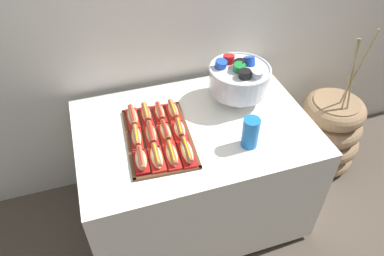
{
  "coord_description": "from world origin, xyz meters",
  "views": [
    {
      "loc": [
        -0.46,
        -1.38,
        2.06
      ],
      "look_at": [
        -0.02,
        -0.02,
        0.77
      ],
      "focal_mm": 33.62,
      "sensor_mm": 36.0,
      "label": 1
    }
  ],
  "objects_px": {
    "serving_tray": "(159,138)",
    "hot_dog_5": "(151,134)",
    "buffet_table": "(194,170)",
    "hot_dog_3": "(187,152)",
    "hot_dog_0": "(141,160)",
    "hot_dog_7": "(180,130)",
    "hot_dog_2": "(172,155)",
    "hot_dog_10": "(160,113)",
    "hot_dog_1": "(157,157)",
    "hot_dog_4": "(137,137)",
    "hot_dog_9": "(146,114)",
    "hot_dog_8": "(133,117)",
    "cup_stack": "(250,133)",
    "hot_dog_11": "(173,111)",
    "punch_bowl": "(239,78)",
    "hot_dog_6": "(165,132)",
    "floor_vase": "(326,133)"
  },
  "relations": [
    {
      "from": "hot_dog_7",
      "to": "hot_dog_11",
      "type": "relative_size",
      "value": 0.96
    },
    {
      "from": "serving_tray",
      "to": "hot_dog_3",
      "type": "height_order",
      "value": "hot_dog_3"
    },
    {
      "from": "hot_dog_0",
      "to": "hot_dog_7",
      "type": "relative_size",
      "value": 0.98
    },
    {
      "from": "hot_dog_5",
      "to": "cup_stack",
      "type": "height_order",
      "value": "cup_stack"
    },
    {
      "from": "hot_dog_11",
      "to": "floor_vase",
      "type": "bearing_deg",
      "value": 1.53
    },
    {
      "from": "hot_dog_10",
      "to": "hot_dog_1",
      "type": "bearing_deg",
      "value": -106.65
    },
    {
      "from": "hot_dog_10",
      "to": "punch_bowl",
      "type": "distance_m",
      "value": 0.49
    },
    {
      "from": "buffet_table",
      "to": "hot_dog_3",
      "type": "distance_m",
      "value": 0.46
    },
    {
      "from": "hot_dog_1",
      "to": "hot_dog_7",
      "type": "relative_size",
      "value": 1.07
    },
    {
      "from": "hot_dog_8",
      "to": "hot_dog_11",
      "type": "relative_size",
      "value": 1.08
    },
    {
      "from": "hot_dog_1",
      "to": "cup_stack",
      "type": "distance_m",
      "value": 0.48
    },
    {
      "from": "hot_dog_10",
      "to": "serving_tray",
      "type": "bearing_deg",
      "value": -106.65
    },
    {
      "from": "buffet_table",
      "to": "hot_dog_6",
      "type": "height_order",
      "value": "hot_dog_6"
    },
    {
      "from": "hot_dog_6",
      "to": "hot_dog_9",
      "type": "relative_size",
      "value": 0.94
    },
    {
      "from": "hot_dog_5",
      "to": "hot_dog_11",
      "type": "bearing_deg",
      "value": 43.88
    },
    {
      "from": "punch_bowl",
      "to": "hot_dog_2",
      "type": "bearing_deg",
      "value": -144.66
    },
    {
      "from": "hot_dog_0",
      "to": "hot_dog_8",
      "type": "relative_size",
      "value": 0.87
    },
    {
      "from": "hot_dog_11",
      "to": "cup_stack",
      "type": "height_order",
      "value": "cup_stack"
    },
    {
      "from": "hot_dog_8",
      "to": "cup_stack",
      "type": "distance_m",
      "value": 0.64
    },
    {
      "from": "hot_dog_4",
      "to": "punch_bowl",
      "type": "xyz_separation_m",
      "value": [
        0.63,
        0.18,
        0.12
      ]
    },
    {
      "from": "hot_dog_11",
      "to": "hot_dog_4",
      "type": "bearing_deg",
      "value": -147.59
    },
    {
      "from": "hot_dog_4",
      "to": "hot_dog_8",
      "type": "relative_size",
      "value": 0.94
    },
    {
      "from": "buffet_table",
      "to": "hot_dog_3",
      "type": "bearing_deg",
      "value": -117.17
    },
    {
      "from": "hot_dog_6",
      "to": "hot_dog_10",
      "type": "xyz_separation_m",
      "value": [
        0.01,
        0.16,
        -0.0
      ]
    },
    {
      "from": "serving_tray",
      "to": "buffet_table",
      "type": "bearing_deg",
      "value": 9.75
    },
    {
      "from": "serving_tray",
      "to": "hot_dog_1",
      "type": "distance_m",
      "value": 0.17
    },
    {
      "from": "serving_tray",
      "to": "hot_dog_5",
      "type": "relative_size",
      "value": 3.03
    },
    {
      "from": "serving_tray",
      "to": "hot_dog_8",
      "type": "distance_m",
      "value": 0.2
    },
    {
      "from": "hot_dog_3",
      "to": "hot_dog_11",
      "type": "relative_size",
      "value": 1.12
    },
    {
      "from": "hot_dog_6",
      "to": "cup_stack",
      "type": "relative_size",
      "value": 0.95
    },
    {
      "from": "hot_dog_8",
      "to": "punch_bowl",
      "type": "distance_m",
      "value": 0.63
    },
    {
      "from": "hot_dog_3",
      "to": "hot_dog_8",
      "type": "bearing_deg",
      "value": 120.44
    },
    {
      "from": "hot_dog_3",
      "to": "hot_dog_4",
      "type": "bearing_deg",
      "value": 139.9
    },
    {
      "from": "hot_dog_8",
      "to": "hot_dog_9",
      "type": "relative_size",
      "value": 1.08
    },
    {
      "from": "hot_dog_0",
      "to": "hot_dog_11",
      "type": "distance_m",
      "value": 0.4
    },
    {
      "from": "hot_dog_4",
      "to": "hot_dog_9",
      "type": "relative_size",
      "value": 1.01
    },
    {
      "from": "hot_dog_6",
      "to": "hot_dog_10",
      "type": "bearing_deg",
      "value": 86.16
    },
    {
      "from": "serving_tray",
      "to": "hot_dog_6",
      "type": "bearing_deg",
      "value": -3.84
    },
    {
      "from": "hot_dog_2",
      "to": "hot_dog_5",
      "type": "relative_size",
      "value": 1.0
    },
    {
      "from": "buffet_table",
      "to": "hot_dog_9",
      "type": "height_order",
      "value": "hot_dog_9"
    },
    {
      "from": "buffet_table",
      "to": "hot_dog_11",
      "type": "height_order",
      "value": "hot_dog_11"
    },
    {
      "from": "hot_dog_4",
      "to": "hot_dog_10",
      "type": "relative_size",
      "value": 1.07
    },
    {
      "from": "hot_dog_0",
      "to": "hot_dog_10",
      "type": "height_order",
      "value": "hot_dog_0"
    },
    {
      "from": "hot_dog_1",
      "to": "hot_dog_2",
      "type": "bearing_deg",
      "value": -3.84
    },
    {
      "from": "hot_dog_2",
      "to": "hot_dog_7",
      "type": "xyz_separation_m",
      "value": [
        0.09,
        0.16,
        0.0
      ]
    },
    {
      "from": "floor_vase",
      "to": "hot_dog_10",
      "type": "relative_size",
      "value": 7.14
    },
    {
      "from": "hot_dog_10",
      "to": "punch_bowl",
      "type": "height_order",
      "value": "punch_bowl"
    },
    {
      "from": "hot_dog_4",
      "to": "hot_dog_5",
      "type": "relative_size",
      "value": 0.94
    },
    {
      "from": "hot_dog_6",
      "to": "hot_dog_10",
      "type": "distance_m",
      "value": 0.17
    },
    {
      "from": "hot_dog_1",
      "to": "hot_dog_11",
      "type": "xyz_separation_m",
      "value": [
        0.17,
        0.32,
        -0.0
      ]
    }
  ]
}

